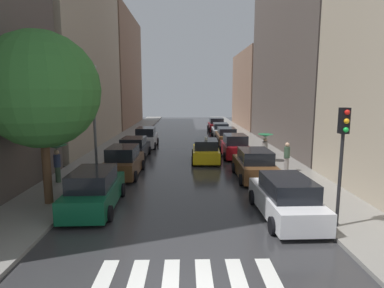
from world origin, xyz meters
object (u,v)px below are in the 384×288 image
(parked_car_left_fourth, at_px, (146,138))
(taxi_midroad, at_px, (206,151))
(parked_car_right_third, at_px, (235,147))
(parked_car_right_second, at_px, (254,165))
(street_tree_left, at_px, (41,90))
(parked_car_right_nearest, at_px, (286,199))
(pedestrian_by_kerb, at_px, (265,141))
(parked_car_left_nearest, at_px, (94,190))
(pedestrian_foreground, at_px, (287,156))
(parked_car_right_fifth, at_px, (220,130))
(parked_car_left_second, at_px, (124,162))
(pedestrian_near_tree, at_px, (57,154))
(parked_car_left_third, at_px, (134,148))
(parked_car_right_sixth, at_px, (216,125))
(parked_car_right_fourth, at_px, (226,136))
(lamp_post_left, at_px, (94,111))
(traffic_light_right_corner, at_px, (343,141))

(parked_car_left_fourth, relative_size, taxi_midroad, 1.01)
(parked_car_right_third, bearing_deg, taxi_midroad, 120.51)
(parked_car_right_second, relative_size, street_tree_left, 0.59)
(parked_car_right_nearest, xyz_separation_m, pedestrian_by_kerb, (1.62, 10.00, 0.82))
(parked_car_left_nearest, bearing_deg, pedestrian_foreground, -61.75)
(parked_car_right_third, height_order, parked_car_right_fifth, parked_car_right_third)
(parked_car_left_second, relative_size, pedestrian_near_tree, 2.16)
(parked_car_right_fifth, bearing_deg, parked_car_left_third, 148.30)
(parked_car_right_second, height_order, pedestrian_foreground, pedestrian_foreground)
(parked_car_right_sixth, bearing_deg, taxi_midroad, 172.03)
(parked_car_left_nearest, height_order, pedestrian_by_kerb, pedestrian_by_kerb)
(parked_car_right_sixth, bearing_deg, parked_car_right_fourth, 179.66)
(parked_car_left_third, relative_size, parked_car_right_fourth, 0.93)
(parked_car_left_fourth, height_order, taxi_midroad, parked_car_left_fourth)
(pedestrian_near_tree, bearing_deg, parked_car_left_nearest, 10.47)
(parked_car_left_second, relative_size, lamp_post_left, 0.69)
(parked_car_left_nearest, distance_m, parked_car_right_nearest, 8.00)
(parked_car_left_nearest, height_order, parked_car_left_third, parked_car_left_nearest)
(parked_car_left_fourth, xyz_separation_m, pedestrian_foreground, (9.91, -10.37, 0.26))
(street_tree_left, bearing_deg, pedestrian_near_tree, 104.95)
(parked_car_left_second, bearing_deg, pedestrian_by_kerb, -70.04)
(parked_car_right_second, relative_size, pedestrian_foreground, 2.40)
(parked_car_left_fourth, bearing_deg, parked_car_left_third, 176.69)
(parked_car_left_second, bearing_deg, parked_car_right_sixth, -17.61)
(parked_car_left_nearest, height_order, parked_car_right_sixth, parked_car_right_sixth)
(parked_car_right_third, bearing_deg, pedestrian_near_tree, 124.10)
(parked_car_left_third, height_order, lamp_post_left, lamp_post_left)
(parked_car_right_fourth, bearing_deg, parked_car_right_sixth, 0.86)
(parked_car_left_second, bearing_deg, pedestrian_foreground, -87.35)
(parked_car_right_second, height_order, parked_car_right_sixth, same)
(parked_car_right_fourth, distance_m, parked_car_right_fifth, 5.23)
(parked_car_right_nearest, height_order, parked_car_right_fifth, parked_car_right_nearest)
(parked_car_right_nearest, distance_m, taxi_midroad, 11.20)
(parked_car_right_nearest, distance_m, parked_car_right_sixth, 29.82)
(parked_car_right_third, height_order, street_tree_left, street_tree_left)
(parked_car_left_fourth, height_order, parked_car_right_fourth, parked_car_left_fourth)
(taxi_midroad, bearing_deg, parked_car_left_second, 130.23)
(parked_car_right_third, relative_size, traffic_light_right_corner, 0.97)
(parked_car_right_second, relative_size, parked_car_right_fourth, 0.92)
(parked_car_right_third, bearing_deg, parked_car_right_fourth, -2.14)
(parked_car_right_fourth, relative_size, taxi_midroad, 1.08)
(parked_car_left_third, distance_m, parked_car_right_fourth, 10.52)
(pedestrian_by_kerb, distance_m, street_tree_left, 14.80)
(parked_car_right_fourth, bearing_deg, parked_car_left_fourth, 102.95)
(parked_car_right_fourth, xyz_separation_m, parked_car_right_fifth, (-0.02, 5.23, -0.01))
(pedestrian_by_kerb, bearing_deg, taxi_midroad, 154.89)
(parked_car_left_nearest, height_order, pedestrian_near_tree, pedestrian_near_tree)
(parked_car_left_second, bearing_deg, parked_car_right_third, -52.81)
(parked_car_right_second, bearing_deg, lamp_post_left, 81.86)
(traffic_light_right_corner, distance_m, lamp_post_left, 13.93)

